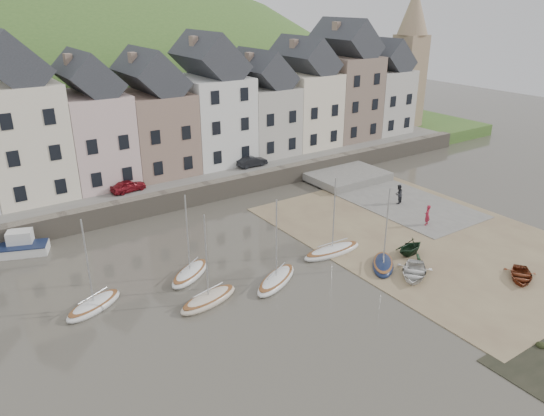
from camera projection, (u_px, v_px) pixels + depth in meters
ground at (320, 274)px, 36.22m from camera, size 160.00×160.00×0.00m
quay_land at (147, 156)px, 60.39m from camera, size 90.00×30.00×1.50m
quay_street at (190, 176)px, 51.30m from camera, size 70.00×7.00×0.10m
seawall at (207, 192)px, 48.87m from camera, size 70.00×1.20×1.80m
beach at (425, 236)px, 41.94m from camera, size 18.00×26.00×0.06m
slipway at (387, 197)px, 50.13m from camera, size 8.00×18.00×0.12m
hillside at (66, 229)px, 86.30m from camera, size 134.40×84.00×84.00m
townhouse_terrace at (187, 110)px, 52.69m from camera, size 61.05×8.00×13.93m
church_spire at (410, 54)px, 68.37m from camera, size 4.00×4.00×18.00m
sailboat_0 at (94, 305)px, 32.10m from camera, size 4.36×3.12×6.32m
sailboat_1 at (190, 273)px, 35.81m from camera, size 4.33×3.62×6.32m
sailboat_2 at (209, 299)px, 32.74m from camera, size 4.62×2.47×6.32m
sailboat_3 at (276, 280)px, 34.98m from camera, size 4.83×3.56×6.32m
sailboat_4 at (332, 251)px, 38.99m from camera, size 5.17×1.68×6.32m
sailboat_5 at (383, 264)px, 36.99m from camera, size 3.70×3.67×6.32m
motorboat_2 at (14, 247)px, 38.83m from camera, size 5.37×3.40×1.70m
rowboat_white at (414, 272)px, 35.65m from camera, size 4.28×4.09×0.72m
rowboat_green at (410, 247)px, 38.53m from camera, size 2.77×2.45×1.36m
rowboat_red at (521, 276)px, 35.28m from camera, size 3.67×3.46×0.62m
person_red at (427, 215)px, 43.43m from camera, size 0.76×0.64×1.79m
person_dark at (399, 194)px, 47.95m from camera, size 1.09×0.97×1.85m
car_left at (128, 186)px, 46.83m from camera, size 3.37×1.76×1.09m
car_right at (252, 161)px, 53.79m from camera, size 3.29×1.15×1.08m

